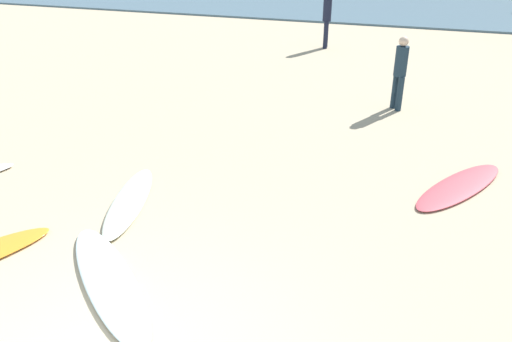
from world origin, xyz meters
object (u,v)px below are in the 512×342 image
surfboard_3 (109,281)px  beachgoer_mid (327,16)px  surfboard_5 (460,186)px  surfboard_4 (129,201)px  beachgoer_near (400,70)px

surfboard_3 → beachgoer_mid: bearing=42.3°
surfboard_5 → beachgoer_mid: beachgoer_mid is taller
surfboard_4 → beachgoer_mid: 11.44m
surfboard_3 → surfboard_4: 1.92m
surfboard_3 → surfboard_5: size_ratio=1.08×
surfboard_3 → beachgoer_near: bearing=22.1°
beachgoer_near → surfboard_5: bearing=162.3°
surfboard_5 → beachgoer_near: size_ratio=1.43×
beachgoer_mid → surfboard_3: bearing=-5.2°
surfboard_3 → surfboard_4: surfboard_4 is taller
surfboard_4 → beachgoer_near: 6.76m
beachgoer_near → beachgoer_mid: bearing=-11.5°
surfboard_3 → surfboard_5: surfboard_3 is taller
surfboard_3 → beachgoer_mid: 13.16m
surfboard_5 → beachgoer_near: (-1.32, 3.59, 0.88)m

